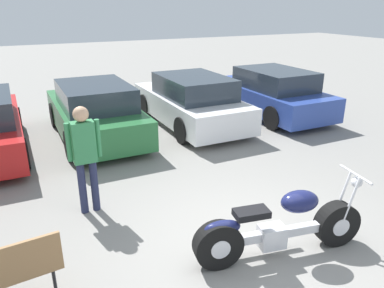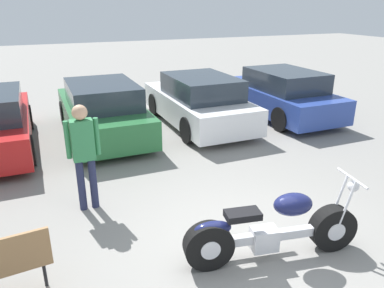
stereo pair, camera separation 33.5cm
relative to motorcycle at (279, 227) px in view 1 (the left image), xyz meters
name	(u,v)px [view 1 (the left image)]	position (x,y,z in m)	size (l,w,h in m)	color
ground_plane	(247,246)	(-0.25, 0.33, -0.42)	(60.00, 60.00, 0.00)	gray
motorcycle	(279,227)	(0.00, 0.00, 0.00)	(2.37, 0.84, 1.06)	black
parked_car_green	(95,112)	(-1.10, 5.80, 0.24)	(1.84, 4.22, 1.38)	#286B38
parked_car_white	(191,102)	(1.48, 5.68, 0.24)	(1.84, 4.22, 1.38)	white
parked_car_blue	(270,93)	(4.05, 5.55, 0.24)	(1.84, 4.22, 1.38)	#2D479E
person_standing	(85,151)	(-2.00, 2.24, 0.63)	(0.52, 0.23, 1.75)	#232847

